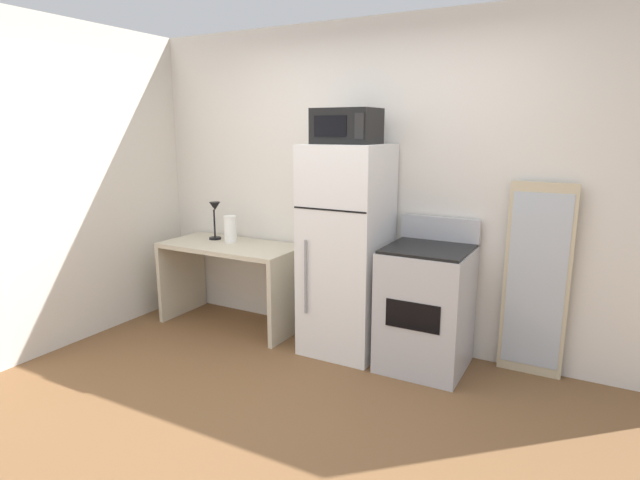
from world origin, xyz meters
name	(u,v)px	position (x,y,z in m)	size (l,w,h in m)	color
ground_plane	(262,435)	(0.00, 0.00, 0.00)	(12.00, 12.00, 0.00)	brown
wall_back_white	(378,186)	(0.00, 1.70, 1.30)	(5.00, 0.10, 2.60)	silver
wall_left_brick	(11,192)	(-2.20, 0.00, 1.30)	(0.10, 4.00, 2.60)	silver
desk	(232,268)	(-1.25, 1.33, 0.53)	(1.25, 0.60, 0.75)	beige
desk_lamp	(215,214)	(-1.48, 1.41, 0.99)	(0.14, 0.12, 0.35)	black
paper_towel_roll	(230,229)	(-1.30, 1.40, 0.87)	(0.11, 0.11, 0.24)	white
refrigerator	(347,250)	(-0.10, 1.33, 0.82)	(0.60, 0.62, 1.64)	white
microwave	(347,126)	(-0.10, 1.31, 1.77)	(0.46, 0.35, 0.26)	black
oven_range	(426,307)	(0.55, 1.33, 0.47)	(0.61, 0.61, 1.10)	#B7B7BC
leaning_mirror	(536,281)	(1.26, 1.59, 0.70)	(0.44, 0.03, 1.40)	#C6B793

